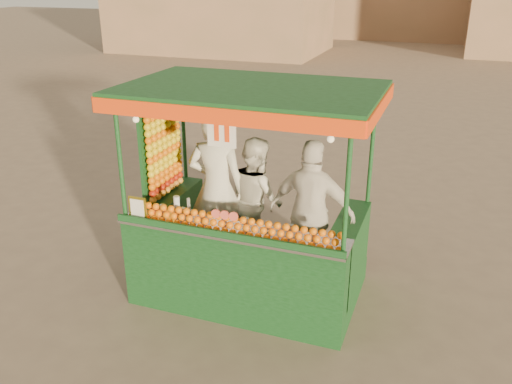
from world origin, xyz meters
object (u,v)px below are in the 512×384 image
(juice_cart, at_px, (242,234))
(vendor_right, at_px, (312,213))
(vendor_left, at_px, (217,188))
(vendor_middle, at_px, (256,199))

(juice_cart, distance_m, vendor_right, 0.88)
(juice_cart, height_order, vendor_left, juice_cart)
(vendor_left, relative_size, vendor_right, 1.12)
(vendor_left, distance_m, vendor_middle, 0.52)
(vendor_right, bearing_deg, juice_cart, 14.12)
(juice_cart, relative_size, vendor_right, 1.64)
(juice_cart, distance_m, vendor_left, 0.65)
(vendor_left, height_order, vendor_middle, vendor_left)
(vendor_left, bearing_deg, juice_cart, 144.68)
(juice_cart, height_order, vendor_middle, juice_cart)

